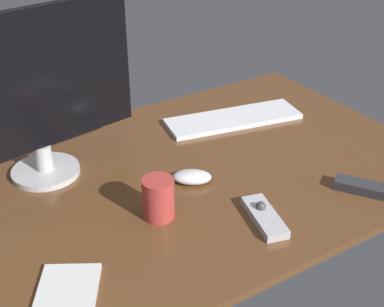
{
  "coord_description": "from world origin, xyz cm",
  "views": [
    {
      "loc": [
        -57.77,
        -100.91,
        77.03
      ],
      "look_at": [
        6.02,
        -0.66,
        8.0
      ],
      "focal_mm": 50.91,
      "sensor_mm": 36.0,
      "label": 1
    }
  ],
  "objects_px": {
    "media_remote": "(264,216)",
    "notepad": "(66,296)",
    "monitor": "(33,93)",
    "computer_mouse": "(192,177)",
    "coffee_mug": "(158,198)",
    "tv_remote": "(370,189)",
    "keyboard": "(233,119)"
  },
  "relations": [
    {
      "from": "tv_remote",
      "to": "coffee_mug",
      "type": "bearing_deg",
      "value": -145.52
    },
    {
      "from": "keyboard",
      "to": "computer_mouse",
      "type": "relative_size",
      "value": 4.26
    },
    {
      "from": "computer_mouse",
      "to": "keyboard",
      "type": "bearing_deg",
      "value": 71.18
    },
    {
      "from": "computer_mouse",
      "to": "media_remote",
      "type": "bearing_deg",
      "value": -42.79
    },
    {
      "from": "monitor",
      "to": "keyboard",
      "type": "height_order",
      "value": "monitor"
    },
    {
      "from": "computer_mouse",
      "to": "media_remote",
      "type": "xyz_separation_m",
      "value": [
        0.05,
        -0.22,
        -0.0
      ]
    },
    {
      "from": "monitor",
      "to": "media_remote",
      "type": "distance_m",
      "value": 0.61
    },
    {
      "from": "keyboard",
      "to": "media_remote",
      "type": "height_order",
      "value": "media_remote"
    },
    {
      "from": "tv_remote",
      "to": "keyboard",
      "type": "bearing_deg",
      "value": 152.13
    },
    {
      "from": "keyboard",
      "to": "coffee_mug",
      "type": "xyz_separation_m",
      "value": [
        -0.43,
        -0.3,
        0.04
      ]
    },
    {
      "from": "keyboard",
      "to": "computer_mouse",
      "type": "height_order",
      "value": "computer_mouse"
    },
    {
      "from": "keyboard",
      "to": "tv_remote",
      "type": "distance_m",
      "value": 0.5
    },
    {
      "from": "computer_mouse",
      "to": "notepad",
      "type": "bearing_deg",
      "value": -119.41
    },
    {
      "from": "coffee_mug",
      "to": "computer_mouse",
      "type": "bearing_deg",
      "value": 29.21
    },
    {
      "from": "monitor",
      "to": "computer_mouse",
      "type": "distance_m",
      "value": 0.43
    },
    {
      "from": "computer_mouse",
      "to": "coffee_mug",
      "type": "distance_m",
      "value": 0.16
    },
    {
      "from": "notepad",
      "to": "tv_remote",
      "type": "bearing_deg",
      "value": -4.88
    },
    {
      "from": "keyboard",
      "to": "tv_remote",
      "type": "xyz_separation_m",
      "value": [
        0.05,
        -0.49,
        0.0
      ]
    },
    {
      "from": "keyboard",
      "to": "coffee_mug",
      "type": "relative_size",
      "value": 4.23
    },
    {
      "from": "computer_mouse",
      "to": "coffee_mug",
      "type": "relative_size",
      "value": 0.99
    },
    {
      "from": "computer_mouse",
      "to": "coffee_mug",
      "type": "height_order",
      "value": "coffee_mug"
    },
    {
      "from": "monitor",
      "to": "tv_remote",
      "type": "xyz_separation_m",
      "value": [
        0.64,
        -0.51,
        -0.22
      ]
    },
    {
      "from": "media_remote",
      "to": "tv_remote",
      "type": "distance_m",
      "value": 0.29
    },
    {
      "from": "coffee_mug",
      "to": "notepad",
      "type": "bearing_deg",
      "value": -154.6
    },
    {
      "from": "monitor",
      "to": "media_remote",
      "type": "height_order",
      "value": "monitor"
    },
    {
      "from": "coffee_mug",
      "to": "media_remote",
      "type": "bearing_deg",
      "value": -36.59
    },
    {
      "from": "monitor",
      "to": "notepad",
      "type": "relative_size",
      "value": 3.15
    },
    {
      "from": "notepad",
      "to": "media_remote",
      "type": "bearing_deg",
      "value": -1.57
    },
    {
      "from": "monitor",
      "to": "tv_remote",
      "type": "distance_m",
      "value": 0.84
    },
    {
      "from": "keyboard",
      "to": "coffee_mug",
      "type": "bearing_deg",
      "value": -133.64
    },
    {
      "from": "keyboard",
      "to": "notepad",
      "type": "bearing_deg",
      "value": -137.1
    },
    {
      "from": "media_remote",
      "to": "notepad",
      "type": "xyz_separation_m",
      "value": [
        -0.47,
        0.01,
        -0.01
      ]
    }
  ]
}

